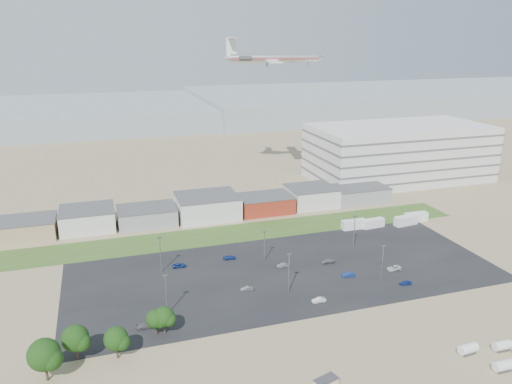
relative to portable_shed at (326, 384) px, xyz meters
name	(u,v)px	position (x,y,z in m)	size (l,w,h in m)	color
ground	(295,309)	(5.32, 28.73, -1.18)	(700.00, 700.00, 0.00)	#8A7858
parking_lot	(285,271)	(10.32, 48.73, -1.17)	(120.00, 50.00, 0.01)	black
grass_strip	(237,233)	(5.32, 80.73, -1.17)	(160.00, 16.00, 0.02)	#395520
hills_backdrop	(198,110)	(45.32, 343.73, 3.32)	(700.00, 200.00, 9.00)	gray
building_row	(177,209)	(-11.68, 99.73, 2.82)	(170.00, 20.00, 8.00)	silver
parking_garage	(399,152)	(95.32, 123.73, 11.32)	(80.00, 40.00, 25.00)	silver
portable_shed	(326,384)	(0.00, 0.00, 0.00)	(4.67, 2.43, 2.35)	beige
storage_tank_nw	(468,349)	(33.17, 1.05, 0.05)	(4.10, 2.05, 2.46)	silver
storage_tank_ne	(502,346)	(40.89, -0.19, -0.01)	(3.88, 1.94, 2.33)	silver
storage_tank_sw	(503,365)	(35.96, -5.71, 0.02)	(4.00, 2.00, 2.40)	silver
box_trailer_a	(354,224)	(44.86, 72.21, 0.41)	(8.48, 2.65, 3.18)	silver
box_trailer_b	(373,223)	(52.04, 71.38, 0.33)	(8.02, 2.51, 3.01)	silver
box_trailer_c	(406,220)	(64.18, 69.92, 0.46)	(8.74, 2.73, 3.28)	silver
box_trailer_d	(416,217)	(69.78, 71.97, 0.42)	(8.54, 2.67, 3.20)	silver
tree_far_left	(45,358)	(-50.19, 18.92, 3.88)	(6.74, 6.74, 10.11)	black
tree_left	(76,341)	(-44.74, 23.92, 3.27)	(5.93, 5.93, 8.89)	black
tree_mid	(116,341)	(-36.86, 21.98, 2.86)	(5.39, 5.39, 8.08)	black
tree_right	(156,321)	(-28.16, 28.15, 2.27)	(4.60, 4.60, 6.90)	black
tree_near	(164,319)	(-26.30, 27.98, 2.58)	(5.01, 5.01, 7.51)	black
lightpole_front_l	(166,295)	(-24.65, 35.70, 4.08)	(1.24, 0.52, 10.52)	slate
lightpole_front_m	(289,273)	(6.90, 37.02, 4.31)	(1.29, 0.54, 10.98)	slate
lightpole_front_r	(382,263)	(33.79, 36.12, 3.84)	(1.18, 0.49, 10.03)	slate
lightpole_back_l	(160,255)	(-23.01, 58.79, 4.19)	(1.26, 0.53, 10.73)	slate
lightpole_back_m	(264,246)	(7.06, 56.92, 3.56)	(1.11, 0.46, 9.47)	slate
lightpole_back_r	(354,232)	(36.61, 57.13, 4.22)	(1.27, 0.53, 10.80)	slate
airliner	(274,58)	(39.23, 139.30, 53.61)	(46.74, 31.87, 13.81)	silver
parked_car_0	(394,268)	(40.33, 40.02, -0.56)	(2.03, 4.41, 1.23)	silver
parked_car_1	(349,274)	(26.12, 40.36, -0.56)	(1.30, 3.72, 1.23)	navy
parked_car_2	(406,283)	(38.44, 31.41, -0.61)	(1.34, 3.33, 1.13)	navy
parked_car_4	(247,289)	(-3.04, 41.23, -0.62)	(1.18, 3.39, 1.12)	#A5A5AA
parked_car_6	(230,257)	(-2.45, 61.33, -0.62)	(1.56, 3.83, 1.11)	navy
parked_car_7	(283,265)	(10.86, 51.45, -0.58)	(1.26, 3.62, 1.19)	#595B5E
parked_car_9	(179,265)	(-17.70, 60.61, -0.62)	(1.84, 3.98, 1.11)	navy
parked_car_10	(146,326)	(-30.21, 31.53, -0.54)	(1.77, 4.36, 1.26)	#595B5E
parked_car_12	(328,261)	(24.30, 49.91, -0.57)	(1.70, 4.19, 1.22)	#A5A5AA
parked_car_13	(319,300)	(12.38, 30.10, -0.58)	(1.26, 3.61, 1.19)	silver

